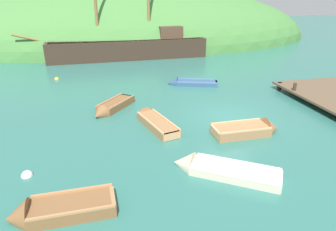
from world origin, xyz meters
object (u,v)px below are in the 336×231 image
Objects in this scene: rowboat_portside at (250,131)px; rowboat_outer_right at (56,211)px; rowboat_far at (217,170)px; rowboat_center at (153,122)px; rowboat_outer_left at (189,84)px; buoy_yellow at (57,79)px; rowboat_near_dock at (112,108)px; sailing_ship at (129,50)px; buoy_white at (27,176)px.

rowboat_portside is 1.02× the size of rowboat_outer_right.
rowboat_outer_right is (-5.33, -1.03, 0.04)m from rowboat_far.
rowboat_center is at bearing 153.16° from rowboat_portside.
rowboat_outer_left reaches higher than buoy_yellow.
rowboat_center is at bearing 76.13° from rowboat_near_dock.
sailing_ship reaches higher than rowboat_center.
rowboat_far is 4.88m from rowboat_center.
rowboat_far reaches higher than buoy_yellow.
rowboat_near_dock is (2.06, 8.09, 0.00)m from rowboat_outer_right.
sailing_ship is at bearing 73.82° from buoy_white.
buoy_white is (-1.21, 2.34, -0.13)m from rowboat_outer_right.
buoy_white is at bearing 8.89° from rowboat_near_dock.
rowboat_outer_right is at bearing 24.25° from rowboat_near_dock.
rowboat_far reaches higher than rowboat_outer_left.
rowboat_far is 1.26× the size of rowboat_near_dock.
buoy_yellow is (-3.58, 7.20, -0.13)m from rowboat_near_dock.
rowboat_far is at bearing 97.38° from rowboat_outer_left.
rowboat_outer_right is 1.03× the size of rowboat_near_dock.
sailing_ship is 22.72m from rowboat_outer_right.
buoy_yellow is (-6.09, -6.96, -0.65)m from sailing_ship.
rowboat_portside is at bearing -131.13° from rowboat_center.
rowboat_near_dock is 0.84× the size of rowboat_outer_left.
rowboat_near_dock is 6.55m from rowboat_outer_left.
rowboat_portside is at bearing 91.92° from rowboat_near_dock.
sailing_ship is 5.60× the size of rowboat_portside.
rowboat_outer_left is 11.32× the size of buoy_yellow.
rowboat_portside is 9.96× the size of buoy_yellow.
rowboat_outer_left is (7.49, 11.75, -0.05)m from rowboat_outer_right.
buoy_white is at bearing 22.91° from rowboat_far.
rowboat_outer_left is 12.82m from buoy_white.
rowboat_outer_left is (2.92, -10.50, -0.57)m from sailing_ship.
sailing_ship is at bearing -103.37° from rowboat_outer_right.
rowboat_near_dock is at bearing 77.86° from sailing_ship.
rowboat_outer_left is 8.92× the size of buoy_white.
buoy_white is (-3.27, -5.75, -0.13)m from rowboat_near_dock.
rowboat_outer_left is at bearing 162.52° from rowboat_near_dock.
buoy_white is (-9.18, -1.35, -0.15)m from rowboat_portside.
sailing_ship is 43.94× the size of buoy_white.
rowboat_outer_right is 9.77× the size of buoy_yellow.
rowboat_outer_left is at bearing -67.21° from rowboat_far.
sailing_ship is 10.91m from rowboat_outer_left.
sailing_ship reaches higher than rowboat_outer_left.
rowboat_near_dock is at bearing 60.37° from buoy_white.
rowboat_center reaches higher than buoy_yellow.
sailing_ship is 9.27m from buoy_yellow.
rowboat_near_dock reaches higher than rowboat_center.
rowboat_portside reaches higher than rowboat_far.
rowboat_outer_right is 15.36m from buoy_yellow.
rowboat_far is 11.90× the size of buoy_yellow.
rowboat_outer_left is at bearing -21.41° from buoy_yellow.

